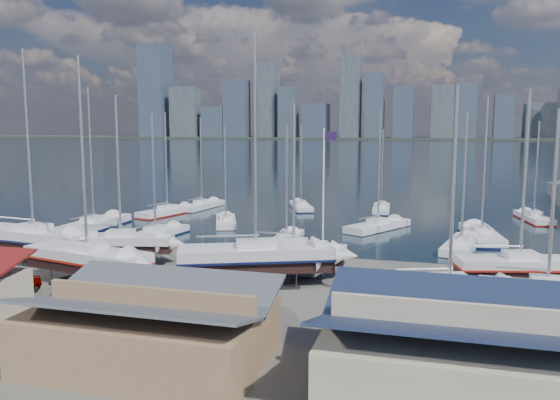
% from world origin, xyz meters
% --- Properties ---
extents(ground, '(1400.00, 1400.00, 0.00)m').
position_xyz_m(ground, '(0.00, -10.00, 0.00)').
color(ground, '#605E59').
rests_on(ground, ground).
extents(water, '(1400.00, 600.00, 0.40)m').
position_xyz_m(water, '(0.00, 300.00, -0.15)').
color(water, '#192D3B').
rests_on(water, ground).
extents(far_shore, '(1400.00, 80.00, 2.20)m').
position_xyz_m(far_shore, '(0.00, 560.00, 1.10)').
color(far_shore, '#2D332D').
rests_on(far_shore, ground).
extents(skyline, '(639.14, 43.80, 107.69)m').
position_xyz_m(skyline, '(-7.83, 553.76, 39.09)').
color(skyline, '#475166').
rests_on(skyline, far_shore).
extents(shed_grey, '(12.60, 8.40, 4.17)m').
position_xyz_m(shed_grey, '(0.00, -26.00, 2.15)').
color(shed_grey, '#8C6B4C').
rests_on(shed_grey, ground).
extents(shed_blue, '(13.65, 9.45, 4.71)m').
position_xyz_m(shed_blue, '(16.00, -26.00, 2.42)').
color(shed_blue, '#BFB293').
rests_on(shed_blue, ground).
extents(sailboat_cradle_0, '(12.43, 4.95, 19.27)m').
position_xyz_m(sailboat_cradle_0, '(-20.96, -9.38, 2.24)').
color(sailboat_cradle_0, '#2D2D33').
rests_on(sailboat_cradle_0, ground).
extents(sailboat_cradle_1, '(11.44, 5.38, 17.70)m').
position_xyz_m(sailboat_cradle_1, '(-11.70, -14.57, 2.16)').
color(sailboat_cradle_1, '#2D2D33').
rests_on(sailboat_cradle_1, ground).
extents(sailboat_cradle_2, '(9.62, 4.71, 15.19)m').
position_xyz_m(sailboat_cradle_2, '(-12.91, -7.78, 2.03)').
color(sailboat_cradle_2, '#2D2D33').
rests_on(sailboat_cradle_2, ground).
extents(sailboat_cradle_3, '(12.54, 7.78, 19.38)m').
position_xyz_m(sailboat_cradle_3, '(0.98, -10.95, 2.25)').
color(sailboat_cradle_3, '#2D2D33').
rests_on(sailboat_cradle_3, ground).
extents(sailboat_cradle_4, '(8.72, 2.51, 14.34)m').
position_xyz_m(sailboat_cradle_4, '(3.05, -6.98, 1.99)').
color(sailboat_cradle_4, '#2D2D33').
rests_on(sailboat_cradle_4, ground).
extents(sailboat_cradle_5, '(9.51, 5.39, 14.91)m').
position_xyz_m(sailboat_cradle_5, '(15.35, -15.70, 2.01)').
color(sailboat_cradle_5, '#2D2D33').
rests_on(sailboat_cradle_5, ground).
extents(sailboat_cradle_6, '(9.69, 4.82, 15.15)m').
position_xyz_m(sailboat_cradle_6, '(20.67, -7.55, 2.03)').
color(sailboat_cradle_6, '#2D2D33').
rests_on(sailboat_cradle_6, ground).
extents(sailboat_cradle_7, '(8.23, 2.57, 13.51)m').
position_xyz_m(sailboat_cradle_7, '(21.36, -13.99, 1.95)').
color(sailboat_cradle_7, '#2D2D33').
rests_on(sailboat_cradle_7, ground).
extents(sailboat_moored_0, '(3.48, 12.06, 17.99)m').
position_xyz_m(sailboat_moored_0, '(-25.53, 6.60, 0.31)').
color(sailboat_moored_0, black).
rests_on(sailboat_moored_0, water).
extents(sailboat_moored_1, '(5.53, 10.55, 15.19)m').
position_xyz_m(sailboat_moored_1, '(-21.96, 19.07, 0.31)').
color(sailboat_moored_1, black).
rests_on(sailboat_moored_1, water).
extents(sailboat_moored_2, '(4.02, 9.95, 14.60)m').
position_xyz_m(sailboat_moored_2, '(-19.70, 26.03, 0.32)').
color(sailboat_moored_2, black).
rests_on(sailboat_moored_2, water).
extents(sailboat_moored_3, '(4.20, 10.04, 14.55)m').
position_xyz_m(sailboat_moored_3, '(-15.60, 3.63, 0.31)').
color(sailboat_moored_3, black).
rests_on(sailboat_moored_3, water).
extents(sailboat_moored_4, '(5.46, 8.99, 13.14)m').
position_xyz_m(sailboat_moored_4, '(-11.05, 13.75, 0.32)').
color(sailboat_moored_4, black).
rests_on(sailboat_moored_4, water).
extents(sailboat_moored_5, '(5.67, 9.19, 13.32)m').
position_xyz_m(sailboat_moored_5, '(-4.86, 29.48, 0.31)').
color(sailboat_moored_5, black).
rests_on(sailboat_moored_5, water).
extents(sailboat_moored_6, '(3.05, 9.00, 13.24)m').
position_xyz_m(sailboat_moored_6, '(-0.66, 4.80, 0.31)').
color(sailboat_moored_6, black).
rests_on(sailboat_moored_6, water).
extents(sailboat_moored_7, '(7.49, 10.25, 15.35)m').
position_xyz_m(sailboat_moored_7, '(8.07, 15.26, 0.32)').
color(sailboat_moored_7, black).
rests_on(sailboat_moored_7, water).
extents(sailboat_moored_8, '(2.88, 8.66, 12.76)m').
position_xyz_m(sailboat_moored_8, '(7.19, 30.21, 0.31)').
color(sailboat_moored_8, black).
rests_on(sailboat_moored_8, water).
extents(sailboat_moored_9, '(4.69, 9.93, 14.46)m').
position_xyz_m(sailboat_moored_9, '(17.29, 6.68, 0.32)').
color(sailboat_moored_9, black).
rests_on(sailboat_moored_9, water).
extents(sailboat_moored_10, '(4.38, 11.32, 16.49)m').
position_xyz_m(sailboat_moored_10, '(19.70, 12.62, 0.31)').
color(sailboat_moored_10, black).
rests_on(sailboat_moored_10, water).
extents(sailboat_moored_11, '(4.01, 9.57, 13.87)m').
position_xyz_m(sailboat_moored_11, '(27.51, 27.39, 0.31)').
color(sailboat_moored_11, black).
rests_on(sailboat_moored_11, water).
extents(car_a, '(2.19, 4.47, 1.47)m').
position_xyz_m(car_a, '(-15.14, -18.46, 0.73)').
color(car_a, gray).
rests_on(car_a, ground).
extents(car_b, '(5.02, 2.64, 1.57)m').
position_xyz_m(car_b, '(-3.98, -21.59, 0.79)').
color(car_b, gray).
rests_on(car_b, ground).
extents(car_c, '(4.76, 6.31, 1.59)m').
position_xyz_m(car_c, '(3.27, -19.30, 0.80)').
color(car_c, gray).
rests_on(car_c, ground).
extents(car_d, '(2.50, 5.67, 1.62)m').
position_xyz_m(car_d, '(10.19, -21.02, 0.81)').
color(car_d, gray).
rests_on(car_d, ground).
extents(flagpole, '(1.09, 0.12, 12.32)m').
position_xyz_m(flagpole, '(5.64, -7.02, 7.11)').
color(flagpole, white).
rests_on(flagpole, ground).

